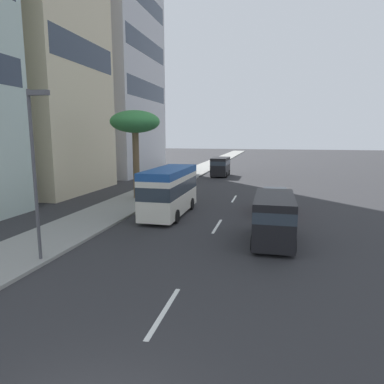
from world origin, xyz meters
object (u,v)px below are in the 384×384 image
(van_second, at_px, (220,166))
(van_third, at_px, (274,216))
(minibus_lead, at_px, (170,190))
(street_lamp, at_px, (35,158))
(palm_tree, at_px, (135,124))
(car_fourth, at_px, (275,202))

(van_second, relative_size, van_third, 0.95)
(minibus_lead, relative_size, van_second, 1.52)
(van_second, distance_m, van_third, 28.37)
(street_lamp, bearing_deg, van_second, -4.83)
(van_third, distance_m, palm_tree, 15.51)
(van_third, height_order, palm_tree, palm_tree)
(palm_tree, relative_size, street_lamp, 1.03)
(palm_tree, distance_m, street_lamp, 14.78)
(van_second, distance_m, palm_tree, 19.23)
(van_third, xyz_separation_m, car_fourth, (6.89, -0.07, -0.58))
(van_second, xyz_separation_m, palm_tree, (-18.07, 4.41, 4.90))
(van_third, xyz_separation_m, street_lamp, (-5.12, 9.62, 3.10))
(minibus_lead, height_order, car_fourth, minibus_lead)
(van_second, bearing_deg, car_fourth, 18.56)
(van_second, bearing_deg, van_third, 14.00)
(van_second, xyz_separation_m, street_lamp, (-32.64, 2.76, 3.07))
(minibus_lead, xyz_separation_m, palm_tree, (4.82, 4.39, 4.56))
(van_second, distance_m, street_lamp, 32.90)
(van_third, relative_size, car_fourth, 1.06)
(minibus_lead, bearing_deg, car_fourth, 107.98)
(palm_tree, bearing_deg, van_second, -13.71)
(van_third, bearing_deg, car_fourth, -0.56)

